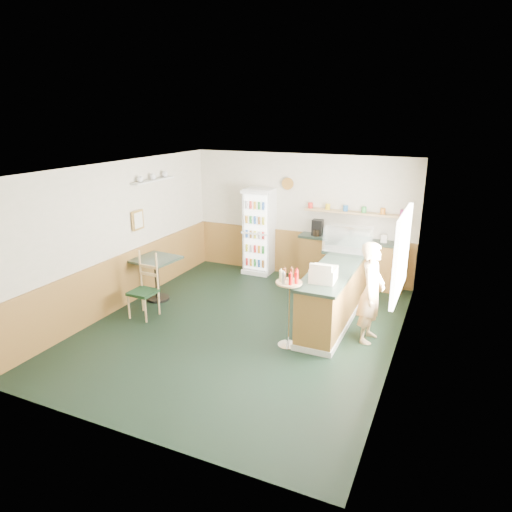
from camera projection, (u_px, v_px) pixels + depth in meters
The scene contains 13 objects.
ground at pixel (242, 327), 7.82m from camera, with size 6.00×6.00×0.00m, color black.
room_envelope at pixel (248, 230), 8.09m from camera, with size 5.04×6.02×2.72m.
service_counter at pixel (337, 293), 8.09m from camera, with size 0.68×3.01×1.01m.
back_counter at pixel (350, 260), 9.63m from camera, with size 2.24×0.42×1.69m.
drinks_fridge at pixel (259, 231), 10.27m from camera, with size 0.64×0.54×1.93m.
display_case at pixel (348, 241), 8.44m from camera, with size 0.87×0.46×0.49m.
cash_register at pixel (323, 274), 7.07m from camera, with size 0.38×0.40×0.22m, color beige.
shopkeeper at pixel (371, 293), 7.15m from camera, with size 0.55×0.39×1.64m, color tan.
condiment_stand at pixel (289, 297), 6.95m from camera, with size 0.40×0.40×1.25m.
newspaper_rack at pixel (317, 289), 8.22m from camera, with size 0.09×0.41×0.49m.
cafe_table at pixel (156, 271), 8.82m from camera, with size 0.85×0.85×0.85m.
cafe_chair at pixel (146, 283), 8.15m from camera, with size 0.45×0.45×1.17m.
dog_doorstop at pixel (310, 310), 8.21m from camera, with size 0.23×0.30×0.28m.
Camera 1 is at (3.11, -6.38, 3.50)m, focal length 32.00 mm.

